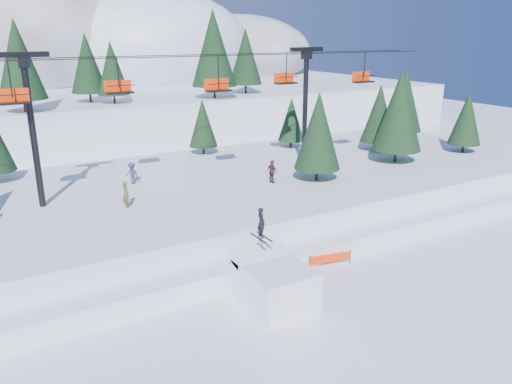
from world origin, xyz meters
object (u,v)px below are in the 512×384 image
chairlift (183,97)px  banner_far (374,234)px  jump_kicker (274,282)px  banner_near (330,258)px

chairlift → banner_far: bearing=-52.5°
jump_kicker → chairlift: bearing=84.4°
jump_kicker → chairlift: (1.50, 15.41, 8.12)m
chairlift → banner_far: 17.31m
banner_near → banner_far: (5.16, 1.62, 0.00)m
jump_kicker → banner_near: bearing=19.8°
jump_kicker → banner_far: size_ratio=1.78×
banner_near → banner_far: bearing=17.4°
banner_near → banner_far: size_ratio=1.01×
banner_far → chairlift: bearing=127.5°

